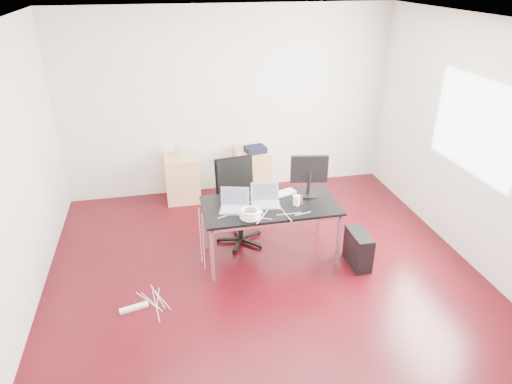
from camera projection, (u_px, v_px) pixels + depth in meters
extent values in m
plane|color=#35060B|center=(266.00, 278.00, 5.31)|extent=(5.00, 5.00, 0.00)
plane|color=silver|center=(269.00, 23.00, 4.06)|extent=(5.00, 5.00, 0.00)
plane|color=silver|center=(229.00, 103.00, 6.87)|extent=(5.00, 0.00, 5.00)
plane|color=silver|center=(373.00, 345.00, 2.49)|extent=(5.00, 0.00, 5.00)
plane|color=silver|center=(4.00, 190.00, 4.21)|extent=(0.00, 5.00, 5.00)
plane|color=silver|center=(482.00, 149.00, 5.15)|extent=(0.00, 5.00, 5.00)
plane|color=white|center=(474.00, 127.00, 5.24)|extent=(0.00, 1.50, 1.50)
cube|color=black|center=(270.00, 206.00, 5.39)|extent=(1.60, 0.80, 0.03)
cube|color=silver|center=(212.00, 255.00, 5.10)|extent=(0.04, 0.04, 0.70)
cube|color=silver|center=(205.00, 224.00, 5.72)|extent=(0.04, 0.04, 0.70)
cube|color=silver|center=(338.00, 240.00, 5.39)|extent=(0.04, 0.04, 0.70)
cube|color=silver|center=(319.00, 212.00, 6.00)|extent=(0.04, 0.04, 0.70)
cylinder|color=black|center=(241.00, 226.00, 5.90)|extent=(0.06, 0.06, 0.47)
cube|color=black|center=(241.00, 208.00, 5.78)|extent=(0.54, 0.52, 0.06)
cube|color=black|center=(235.00, 180.00, 5.83)|extent=(0.47, 0.16, 0.55)
cube|color=tan|center=(182.00, 178.00, 6.95)|extent=(0.50, 0.50, 0.70)
cube|color=tan|center=(252.00, 172.00, 7.16)|extent=(0.50, 0.50, 0.70)
cube|color=black|center=(358.00, 249.00, 5.45)|extent=(0.20, 0.45, 0.44)
cylinder|color=black|center=(234.00, 192.00, 7.00)|extent=(0.26, 0.26, 0.28)
cube|color=white|center=(134.00, 308.00, 4.82)|extent=(0.31, 0.13, 0.04)
cube|color=silver|center=(234.00, 210.00, 5.24)|extent=(0.38, 0.31, 0.01)
cube|color=silver|center=(235.00, 197.00, 5.29)|extent=(0.33, 0.13, 0.22)
cube|color=#475166|center=(235.00, 197.00, 5.29)|extent=(0.29, 0.11, 0.18)
cube|color=silver|center=(266.00, 205.00, 5.35)|extent=(0.36, 0.28, 0.01)
cube|color=silver|center=(265.00, 192.00, 5.40)|extent=(0.33, 0.10, 0.22)
cube|color=#475166|center=(265.00, 192.00, 5.39)|extent=(0.29, 0.08, 0.18)
cylinder|color=black|center=(308.00, 194.00, 5.60)|extent=(0.26, 0.26, 0.02)
cylinder|color=black|center=(309.00, 182.00, 5.53)|extent=(0.05, 0.05, 0.30)
cube|color=black|center=(309.00, 169.00, 5.47)|extent=(0.45, 0.13, 0.34)
cube|color=#475166|center=(309.00, 168.00, 5.50)|extent=(0.39, 0.07, 0.29)
cube|color=white|center=(279.00, 194.00, 5.60)|extent=(0.46, 0.27, 0.02)
cylinder|color=white|center=(296.00, 200.00, 5.35)|extent=(0.11, 0.11, 0.12)
cylinder|color=#4E231B|center=(299.00, 199.00, 5.39)|extent=(0.09, 0.09, 0.10)
torus|color=white|center=(250.00, 217.00, 5.09)|extent=(0.24, 0.24, 0.04)
torus|color=white|center=(250.00, 214.00, 5.07)|extent=(0.23, 0.23, 0.04)
torus|color=white|center=(250.00, 211.00, 5.05)|extent=(0.22, 0.22, 0.04)
cube|color=white|center=(259.00, 213.00, 5.18)|extent=(0.08, 0.08, 0.03)
cube|color=#9E9E9E|center=(178.00, 151.00, 6.78)|extent=(0.10, 0.09, 0.18)
cube|color=black|center=(255.00, 149.00, 6.95)|extent=(0.34, 0.29, 0.09)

